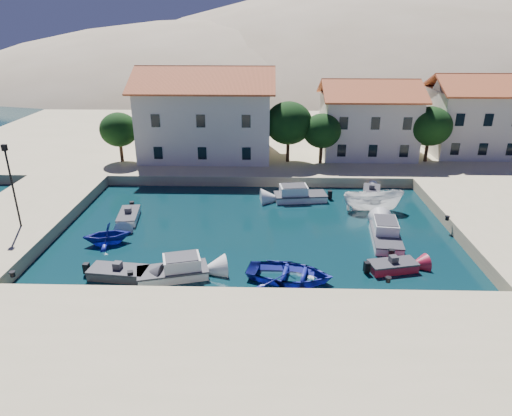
# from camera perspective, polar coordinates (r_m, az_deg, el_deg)

# --- Properties ---
(ground) EXTENTS (400.00, 400.00, 0.00)m
(ground) POSITION_cam_1_polar(r_m,az_deg,el_deg) (27.10, -0.61, -11.69)
(ground) COLOR black
(ground) RESTS_ON ground
(quay_south) EXTENTS (52.00, 12.00, 1.00)m
(quay_south) POSITION_cam_1_polar(r_m,az_deg,el_deg) (22.04, -1.25, -19.35)
(quay_south) COLOR tan
(quay_south) RESTS_ON ground
(quay_west) EXTENTS (8.00, 20.00, 1.00)m
(quay_west) POSITION_cam_1_polar(r_m,az_deg,el_deg) (40.79, -27.76, -1.44)
(quay_west) COLOR tan
(quay_west) RESTS_ON ground
(quay_north) EXTENTS (80.00, 36.00, 1.00)m
(quay_north) POSITION_cam_1_polar(r_m,az_deg,el_deg) (62.20, 2.60, 8.67)
(quay_north) COLOR tan
(quay_north) RESTS_ON ground
(hills) EXTENTS (254.00, 176.00, 99.00)m
(hills) POSITION_cam_1_polar(r_m,az_deg,el_deg) (152.35, 9.08, 7.38)
(hills) COLOR #9B8869
(hills) RESTS_ON ground
(building_left) EXTENTS (14.70, 9.45, 9.70)m
(building_left) POSITION_cam_1_polar(r_m,az_deg,el_deg) (51.74, -6.22, 11.93)
(building_left) COLOR beige
(building_left) RESTS_ON quay_north
(building_mid) EXTENTS (10.50, 8.40, 8.30)m
(building_mid) POSITION_cam_1_polar(r_m,az_deg,el_deg) (53.55, 13.79, 11.00)
(building_mid) COLOR beige
(building_mid) RESTS_ON quay_north
(building_right) EXTENTS (9.45, 8.40, 8.80)m
(building_right) POSITION_cam_1_polar(r_m,az_deg,el_deg) (58.11, 25.46, 10.61)
(building_right) COLOR beige
(building_right) RESTS_ON quay_north
(trees) EXTENTS (37.30, 5.30, 6.45)m
(trees) POSITION_cam_1_polar(r_m,az_deg,el_deg) (49.13, 5.87, 10.08)
(trees) COLOR #382314
(trees) RESTS_ON quay_north
(lamppost) EXTENTS (0.35, 0.25, 6.22)m
(lamppost) POSITION_cam_1_polar(r_m,az_deg,el_deg) (37.07, -28.31, 3.30)
(lamppost) COLOR black
(lamppost) RESTS_ON quay_west
(bollards) EXTENTS (29.36, 9.56, 0.30)m
(bollards) POSITION_cam_1_polar(r_m,az_deg,el_deg) (29.86, 5.07, -5.74)
(bollards) COLOR black
(bollards) RESTS_ON ground
(motorboat_grey_sw) EXTENTS (3.83, 2.03, 1.25)m
(motorboat_grey_sw) POSITION_cam_1_polar(r_m,az_deg,el_deg) (30.62, -16.81, -7.76)
(motorboat_grey_sw) COLOR #38363C
(motorboat_grey_sw) RESTS_ON ground
(cabin_cruiser_south) EXTENTS (4.76, 2.99, 1.60)m
(cabin_cruiser_south) POSITION_cam_1_polar(r_m,az_deg,el_deg) (29.67, -10.38, -7.74)
(cabin_cruiser_south) COLOR white
(cabin_cruiser_south) RESTS_ON ground
(rowboat_south) EXTENTS (6.08, 4.87, 1.12)m
(rowboat_south) POSITION_cam_1_polar(r_m,az_deg,el_deg) (29.30, 4.20, -8.90)
(rowboat_south) COLOR navy
(rowboat_south) RESTS_ON ground
(motorboat_red_se) EXTENTS (3.34, 2.05, 1.25)m
(motorboat_red_se) POSITION_cam_1_polar(r_m,az_deg,el_deg) (31.36, 16.71, -6.99)
(motorboat_red_se) COLOR maroon
(motorboat_red_se) RESTS_ON ground
(cabin_cruiser_east) EXTENTS (2.51, 5.11, 1.60)m
(cabin_cruiser_east) POSITION_cam_1_polar(r_m,az_deg,el_deg) (35.08, 15.93, -3.34)
(cabin_cruiser_east) COLOR white
(cabin_cruiser_east) RESTS_ON ground
(boat_east) EXTENTS (5.16, 2.04, 1.98)m
(boat_east) POSITION_cam_1_polar(r_m,az_deg,el_deg) (40.64, 14.32, -0.30)
(boat_east) COLOR white
(boat_east) RESTS_ON ground
(motorboat_white_ne) EXTENTS (2.22, 3.53, 1.25)m
(motorboat_white_ne) POSITION_cam_1_polar(r_m,az_deg,el_deg) (44.11, 14.23, 1.92)
(motorboat_white_ne) COLOR white
(motorboat_white_ne) RESTS_ON ground
(rowboat_west) EXTENTS (4.05, 3.75, 1.76)m
(rowboat_west) POSITION_cam_1_polar(r_m,az_deg,el_deg) (35.38, -17.99, -4.22)
(rowboat_west) COLOR navy
(rowboat_west) RESTS_ON ground
(motorboat_white_west) EXTENTS (1.96, 3.60, 1.25)m
(motorboat_white_west) POSITION_cam_1_polar(r_m,az_deg,el_deg) (38.92, -15.62, -1.00)
(motorboat_white_west) COLOR white
(motorboat_white_west) RESTS_ON ground
(cabin_cruiser_north) EXTENTS (4.89, 2.55, 1.60)m
(cabin_cruiser_north) POSITION_cam_1_polar(r_m,az_deg,el_deg) (41.70, 5.57, 1.60)
(cabin_cruiser_north) COLOR white
(cabin_cruiser_north) RESTS_ON ground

